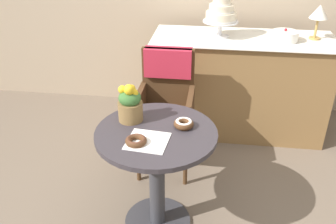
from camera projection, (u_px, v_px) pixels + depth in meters
ground_plane at (158, 221)px, 2.46m from camera, size 8.00×8.00×0.00m
cafe_table at (157, 161)px, 2.22m from camera, size 0.72×0.72×0.72m
wicker_chair at (167, 92)px, 2.76m from camera, size 0.42×0.45×0.95m
paper_napkin at (148, 141)px, 2.02m from camera, size 0.25×0.24×0.00m
donut_front at (184, 123)px, 2.15m from camera, size 0.12×0.12×0.04m
donut_mid at (136, 140)px, 1.99m from camera, size 0.12×0.12×0.04m
flower_vase at (130, 104)px, 2.18m from camera, size 0.15×0.15×0.25m
display_counter at (239, 85)px, 3.31m from camera, size 1.56×0.62×0.90m
tiered_cake_stand at (221, 13)px, 3.02m from camera, size 0.30×0.30×0.33m
round_layer_cake at (285, 36)px, 3.00m from camera, size 0.22×0.22×0.11m
table_lamp at (319, 13)px, 2.96m from camera, size 0.15×0.15×0.28m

